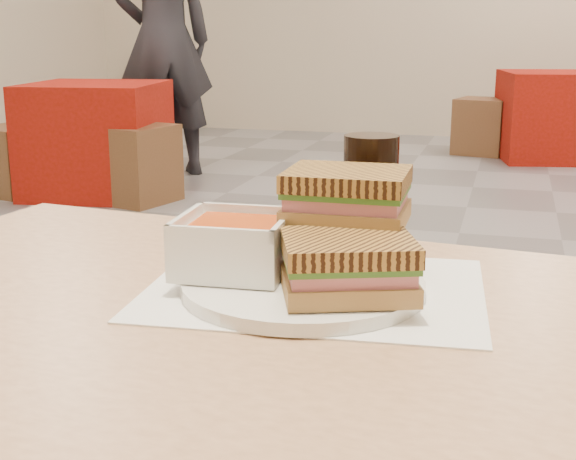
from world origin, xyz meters
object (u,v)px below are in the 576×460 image
(panini_lower, at_px, (348,265))
(bg_table_0, at_px, (97,139))
(plate, at_px, (303,286))
(bg_table_2, at_px, (552,116))
(bg_chair_0l, at_px, (12,160))
(main_table, at_px, (316,439))
(patron_a, at_px, (163,40))
(bg_chair_2l, at_px, (482,126))
(cola_glass, at_px, (370,194))
(soup_bowl, at_px, (234,246))
(bg_chair_0r, at_px, (135,164))

(panini_lower, bearing_deg, bg_table_0, 122.61)
(plate, height_order, bg_table_2, plate)
(plate, distance_m, bg_chair_0l, 4.52)
(bg_table_0, bearing_deg, main_table, -58.00)
(main_table, relative_size, bg_table_0, 1.43)
(panini_lower, height_order, bg_chair_0l, panini_lower)
(bg_table_2, bearing_deg, patron_a, -151.07)
(bg_chair_2l, height_order, patron_a, patron_a)
(plate, height_order, bg_chair_2l, plate)
(cola_glass, distance_m, bg_chair_2l, 5.82)
(soup_bowl, xyz_separation_m, bg_table_0, (-2.22, 3.64, -0.45))
(soup_bowl, height_order, panini_lower, soup_bowl)
(soup_bowl, relative_size, cola_glass, 0.84)
(panini_lower, distance_m, bg_chair_0r, 4.10)
(soup_bowl, relative_size, bg_chair_0l, 0.27)
(bg_chair_0r, relative_size, patron_a, 0.27)
(plate, height_order, patron_a, patron_a)
(bg_chair_0l, bearing_deg, panini_lower, -50.84)
(plate, xyz_separation_m, panini_lower, (0.05, -0.03, 0.04))
(plate, xyz_separation_m, bg_chair_0r, (-1.96, 3.49, -0.53))
(plate, xyz_separation_m, bg_chair_2l, (-0.04, 5.98, -0.53))
(bg_table_0, bearing_deg, cola_glass, -55.96)
(bg_table_2, height_order, bg_chair_0r, bg_table_2)
(panini_lower, xyz_separation_m, patron_a, (-2.21, 4.41, 0.15))
(plate, xyz_separation_m, bg_table_0, (-2.30, 3.65, -0.41))
(panini_lower, bearing_deg, main_table, -103.69)
(bg_table_0, bearing_deg, plate, -57.76)
(bg_table_0, height_order, bg_chair_0l, bg_table_0)
(bg_table_2, bearing_deg, bg_table_0, -141.85)
(bg_table_0, relative_size, patron_a, 0.47)
(soup_bowl, bearing_deg, main_table, -40.97)
(bg_table_0, bearing_deg, patron_a, 78.96)
(panini_lower, bearing_deg, patron_a, 116.64)
(bg_table_2, relative_size, patron_a, 0.49)
(plate, bearing_deg, bg_table_0, 122.24)
(plate, relative_size, bg_table_0, 0.29)
(bg_chair_0l, distance_m, bg_chair_2l, 3.72)
(bg_chair_0r, bearing_deg, main_table, -60.81)
(bg_table_0, relative_size, bg_table_2, 0.97)
(bg_table_0, relative_size, bg_chair_0r, 1.77)
(bg_chair_0r, bearing_deg, bg_table_0, 154.53)
(plate, xyz_separation_m, patron_a, (-2.16, 4.38, 0.18))
(plate, height_order, bg_chair_0r, plate)
(bg_chair_0r, bearing_deg, bg_chair_0l, 179.46)
(plate, bearing_deg, bg_chair_2l, 90.41)
(soup_bowl, height_order, bg_table_0, soup_bowl)
(bg_chair_0r, xyz_separation_m, patron_a, (-0.20, 0.89, 0.71))
(bg_table_0, distance_m, bg_table_2, 3.56)
(bg_chair_0r, height_order, bg_chair_2l, bg_chair_0r)
(cola_glass, bearing_deg, bg_chair_2l, 90.79)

